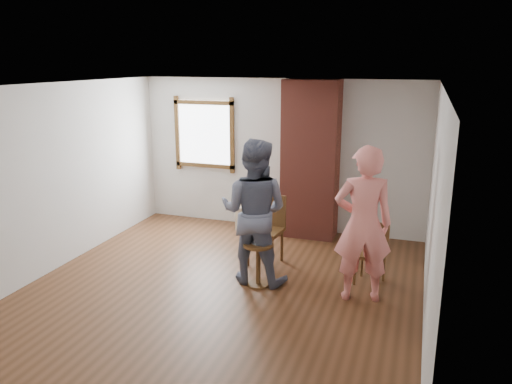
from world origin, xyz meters
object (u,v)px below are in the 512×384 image
(dining_chair_left, at_px, (267,225))
(person_pink, at_px, (363,224))
(dining_chair_right, at_px, (372,250))
(stoneware_crock, at_px, (245,218))
(side_table, at_px, (258,257))
(man, at_px, (254,212))

(dining_chair_left, bearing_deg, person_pink, -21.97)
(dining_chair_right, xyz_separation_m, person_pink, (-0.08, -0.55, 0.52))
(stoneware_crock, relative_size, person_pink, 0.22)
(side_table, relative_size, man, 0.31)
(dining_chair_left, height_order, dining_chair_right, dining_chair_left)
(person_pink, bearing_deg, dining_chair_left, -42.91)
(dining_chair_right, bearing_deg, side_table, -144.88)
(dining_chair_right, height_order, person_pink, person_pink)
(man, bearing_deg, dining_chair_right, -162.24)
(person_pink, bearing_deg, side_table, -12.07)
(dining_chair_left, distance_m, side_table, 0.86)
(stoneware_crock, bearing_deg, dining_chair_left, -56.89)
(stoneware_crock, height_order, dining_chair_left, dining_chair_left)
(dining_chair_left, distance_m, person_pink, 1.69)
(stoneware_crock, height_order, man, man)
(stoneware_crock, relative_size, dining_chair_left, 0.44)
(man, distance_m, person_pink, 1.42)
(side_table, bearing_deg, dining_chair_left, 99.32)
(stoneware_crock, distance_m, man, 2.21)
(dining_chair_left, distance_m, dining_chair_right, 1.54)
(man, height_order, person_pink, person_pink)
(side_table, bearing_deg, person_pink, 3.18)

